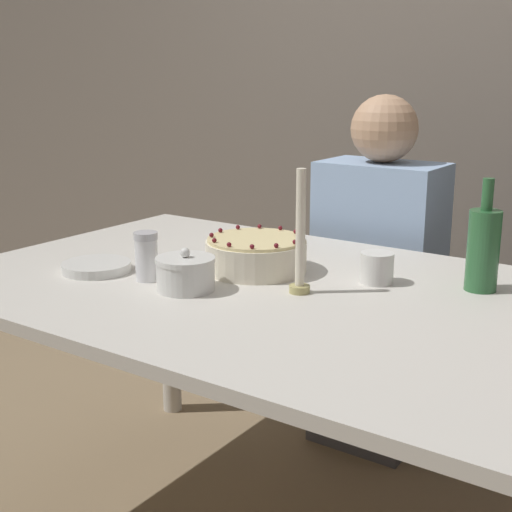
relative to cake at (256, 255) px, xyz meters
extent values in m
cube|color=slate|center=(0.12, 1.31, 0.51)|extent=(8.00, 0.05, 2.60)
cube|color=beige|center=(0.12, -0.09, -0.06)|extent=(1.67, 1.06, 0.03)
cylinder|color=beige|center=(-0.65, 0.38, -0.43)|extent=(0.07, 0.07, 0.72)
cylinder|color=#EFE5CC|center=(0.00, 0.00, 0.00)|extent=(0.27, 0.27, 0.08)
cylinder|color=beige|center=(0.00, 0.00, 0.04)|extent=(0.26, 0.26, 0.01)
sphere|color=maroon|center=(0.12, 0.00, 0.05)|extent=(0.01, 0.01, 0.01)
sphere|color=maroon|center=(0.10, 0.06, 0.05)|extent=(0.01, 0.01, 0.01)
sphere|color=maroon|center=(0.06, 0.10, 0.05)|extent=(0.01, 0.01, 0.01)
sphere|color=maroon|center=(0.00, 0.12, 0.05)|extent=(0.01, 0.01, 0.01)
sphere|color=maroon|center=(-0.06, 0.10, 0.05)|extent=(0.01, 0.01, 0.01)
sphere|color=maroon|center=(-0.10, 0.06, 0.05)|extent=(0.01, 0.01, 0.01)
sphere|color=maroon|center=(-0.12, 0.00, 0.05)|extent=(0.01, 0.01, 0.01)
sphere|color=maroon|center=(-0.10, -0.06, 0.05)|extent=(0.01, 0.01, 0.01)
sphere|color=maroon|center=(-0.06, -0.10, 0.05)|extent=(0.01, 0.01, 0.01)
sphere|color=maroon|center=(0.00, -0.12, 0.05)|extent=(0.01, 0.01, 0.01)
sphere|color=maroon|center=(0.06, -0.10, 0.05)|extent=(0.01, 0.01, 0.01)
sphere|color=maroon|center=(0.10, -0.06, 0.05)|extent=(0.01, 0.01, 0.01)
cylinder|color=silver|center=(-0.04, -0.23, -0.01)|extent=(0.14, 0.14, 0.07)
cylinder|color=silver|center=(-0.04, -0.23, 0.03)|extent=(0.14, 0.14, 0.01)
sphere|color=silver|center=(-0.04, -0.23, 0.05)|extent=(0.02, 0.02, 0.02)
cylinder|color=white|center=(-0.18, -0.23, 0.01)|extent=(0.06, 0.06, 0.11)
cylinder|color=silver|center=(-0.18, -0.23, 0.07)|extent=(0.06, 0.06, 0.02)
cylinder|color=silver|center=(-0.34, -0.24, -0.04)|extent=(0.18, 0.18, 0.01)
cylinder|color=silver|center=(-0.34, -0.24, -0.03)|extent=(0.18, 0.18, 0.01)
cylinder|color=silver|center=(-0.34, -0.24, -0.02)|extent=(0.18, 0.18, 0.01)
cylinder|color=tan|center=(0.19, -0.10, -0.04)|extent=(0.05, 0.05, 0.02)
cylinder|color=silver|center=(0.19, -0.10, 0.11)|extent=(0.02, 0.02, 0.28)
cylinder|color=#2D6638|center=(0.54, 0.17, 0.05)|extent=(0.08, 0.08, 0.20)
cylinder|color=#2D6638|center=(0.54, 0.17, 0.19)|extent=(0.03, 0.03, 0.08)
cylinder|color=white|center=(0.31, 0.08, -0.01)|extent=(0.08, 0.08, 0.08)
cube|color=#595960|center=(0.06, 0.64, -0.57)|extent=(0.34, 0.34, 0.45)
cube|color=#99B7E0|center=(0.06, 0.64, -0.08)|extent=(0.40, 0.24, 0.52)
sphere|color=tan|center=(0.06, 0.64, 0.29)|extent=(0.22, 0.22, 0.22)
camera|label=1|loc=(1.03, -1.49, 0.47)|focal=50.00mm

